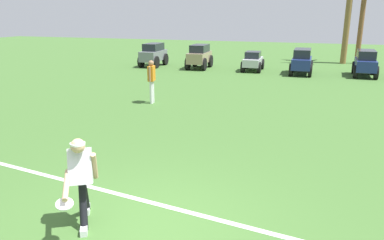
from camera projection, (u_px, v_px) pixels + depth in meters
ground_plane at (145, 231)px, 5.63m from camera, size 80.00×80.00×0.00m
field_line_paint at (165, 206)px, 6.35m from camera, size 18.03×2.49×0.01m
frisbee_thrower at (81, 177)px, 5.59m from camera, size 0.56×1.07×1.43m
frisbee_in_flight at (65, 204)px, 5.15m from camera, size 0.34×0.34×0.09m
teammate_near_sideline at (152, 78)px, 13.45m from camera, size 0.25×0.50×1.56m
parked_car_slot_a at (153, 54)px, 23.16m from camera, size 1.26×2.39×1.40m
parked_car_slot_b at (199, 56)px, 22.20m from camera, size 1.28×2.40×1.40m
parked_car_slot_c at (253, 61)px, 21.33m from camera, size 1.17×2.24×1.10m
parked_car_slot_d at (302, 61)px, 20.10m from camera, size 1.18×2.41×1.34m
parked_car_slot_e at (365, 62)px, 19.42m from camera, size 1.18×2.42×1.34m
palm_tree_far_left at (348, 12)px, 23.70m from camera, size 3.25×3.55×5.68m
palm_tree_left_of_centre at (364, 0)px, 23.54m from camera, size 3.35×3.00×6.73m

